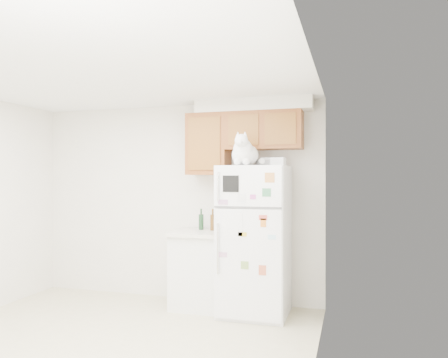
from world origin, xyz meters
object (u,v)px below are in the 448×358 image
at_px(storage_box_back, 269,162).
at_px(bottle_green, 201,219).
at_px(bottle_amber, 213,220).
at_px(storage_box_front, 278,162).
at_px(refrigerator, 255,240).
at_px(base_counter, 200,269).
at_px(cat, 245,153).

relative_size(storage_box_back, bottle_green, 0.69).
bearing_deg(bottle_amber, storage_box_front, -15.54).
xyz_separation_m(refrigerator, bottle_amber, (-0.56, 0.19, 0.20)).
distance_m(refrigerator, bottle_amber, 0.63).
height_order(refrigerator, base_counter, refrigerator).
relative_size(refrigerator, bottle_green, 6.53).
distance_m(refrigerator, storage_box_back, 0.92).
bearing_deg(base_counter, bottle_amber, 41.87).
bearing_deg(base_counter, bottle_green, 104.05).
distance_m(cat, storage_box_back, 0.41).
xyz_separation_m(base_counter, storage_box_back, (0.83, 0.09, 1.29)).
bearing_deg(base_counter, storage_box_front, -7.19).
height_order(cat, storage_box_front, cat).
height_order(storage_box_back, bottle_amber, storage_box_back).
bearing_deg(refrigerator, base_counter, 173.91).
xyz_separation_m(base_counter, cat, (0.62, -0.26, 1.38)).
relative_size(refrigerator, bottle_amber, 6.43).
xyz_separation_m(refrigerator, storage_box_back, (0.14, 0.16, 0.90)).
distance_m(cat, bottle_amber, 1.00).
bearing_deg(bottle_amber, cat, -37.10).
height_order(base_counter, storage_box_front, storage_box_front).
distance_m(cat, storage_box_front, 0.39).
bearing_deg(storage_box_front, base_counter, -179.34).
bearing_deg(refrigerator, bottle_amber, 161.75).
relative_size(cat, storage_box_front, 3.52).
bearing_deg(storage_box_front, cat, -150.94).
relative_size(base_counter, storage_box_back, 5.11).
bearing_deg(base_counter, cat, -22.80).
bearing_deg(refrigerator, cat, -111.38).
relative_size(cat, bottle_green, 2.03).
distance_m(refrigerator, storage_box_front, 0.94).
xyz_separation_m(bottle_green, bottle_amber, (0.16, -0.03, 0.00)).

